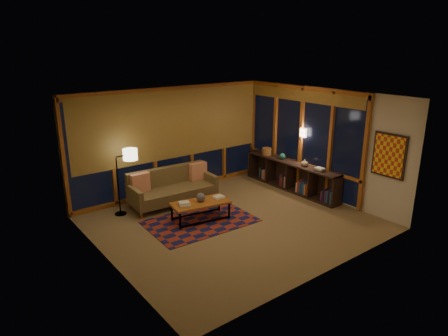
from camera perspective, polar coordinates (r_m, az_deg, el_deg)
floor at (r=8.71m, az=1.25°, el=-7.74°), size 5.50×5.00×0.01m
ceiling at (r=7.95m, az=1.38°, el=10.17°), size 5.50×5.00×0.01m
walls at (r=8.23m, az=1.31°, el=0.80°), size 5.51×5.01×2.70m
window_wall_back at (r=10.18m, az=-7.28°, el=3.89°), size 5.30×0.16×2.60m
window_wall_right at (r=10.45m, az=10.81°, el=4.08°), size 0.16×3.70×2.60m
wall_art at (r=9.06m, az=22.50°, el=1.66°), size 0.06×0.74×0.94m
wall_sconce at (r=10.26m, az=11.26°, el=4.96°), size 0.12×0.18×0.22m
sofa at (r=9.57m, az=-7.27°, el=-2.80°), size 2.09×0.94×0.84m
pillow_left at (r=9.37m, az=-11.87°, el=-2.04°), size 0.45×0.15×0.44m
pillow_right at (r=10.00m, az=-3.73°, el=-0.45°), size 0.45×0.16×0.45m
area_rug at (r=8.75m, az=-3.41°, el=-7.60°), size 2.32×1.60×0.01m
coffee_table at (r=8.75m, az=-3.36°, el=-6.14°), size 1.33×0.77×0.42m
book_stack_a at (r=8.52m, az=-5.69°, el=-5.07°), size 0.32×0.29×0.07m
book_stack_b at (r=8.86m, az=-0.79°, el=-4.18°), size 0.24×0.20×0.05m
ceramic_pot at (r=8.68m, az=-3.33°, el=-4.17°), size 0.24×0.24×0.19m
floor_lamp at (r=9.14m, az=-14.89°, el=-2.13°), size 0.51×0.34×1.47m
bookshelf at (r=10.62m, az=9.55°, el=-1.11°), size 0.40×3.01×0.75m
basket at (r=11.09m, az=6.13°, el=2.39°), size 0.31×0.31×0.19m
teal_bowl at (r=10.71m, az=8.33°, el=1.68°), size 0.20×0.20×0.16m
vase at (r=10.21m, az=11.44°, el=0.77°), size 0.19×0.19×0.18m
shelf_book_stack at (r=9.93m, az=13.50°, el=-0.19°), size 0.21×0.25×0.06m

